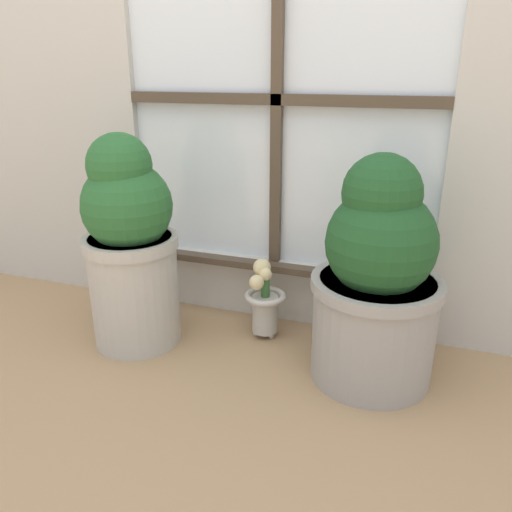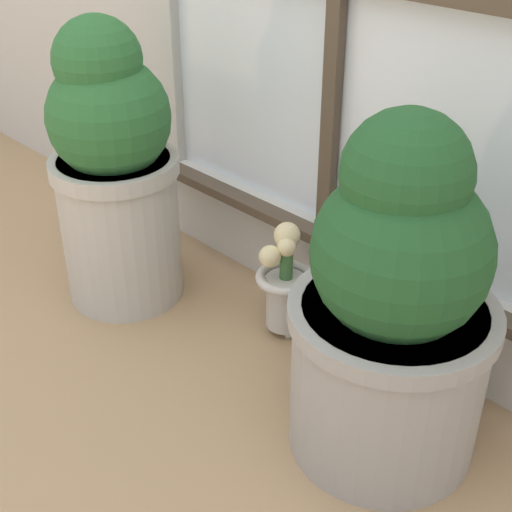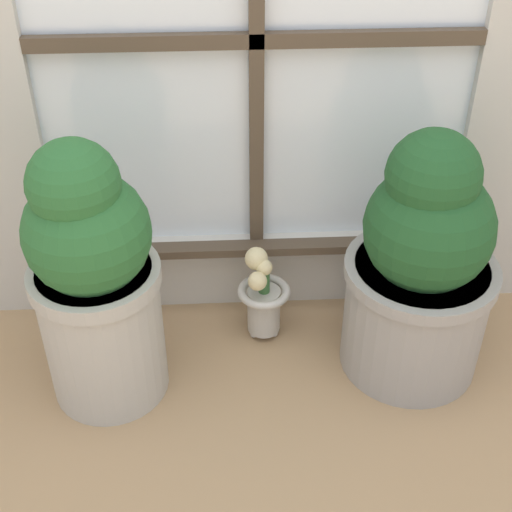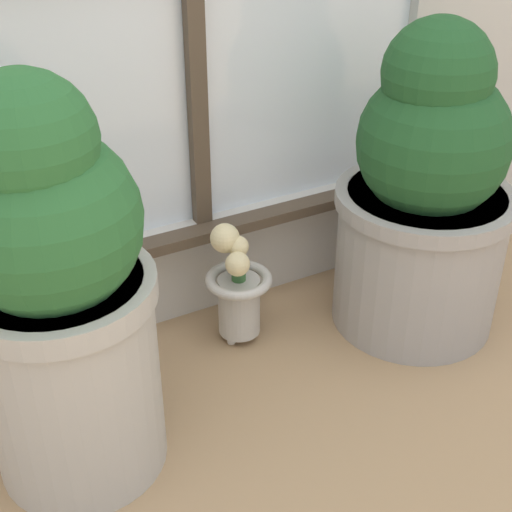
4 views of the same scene
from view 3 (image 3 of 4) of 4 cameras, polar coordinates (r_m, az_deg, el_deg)
ground_plane at (r=1.73m, az=1.04°, el=-15.52°), size 10.00×10.00×0.00m
potted_plant_left at (r=1.68m, az=-12.79°, el=-1.76°), size 0.31×0.31×0.70m
potted_plant_right at (r=1.78m, az=13.08°, el=-0.92°), size 0.38×0.38×0.67m
flower_vase at (r=1.92m, az=0.54°, el=-3.22°), size 0.14×0.14×0.28m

